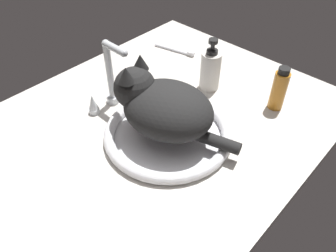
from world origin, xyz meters
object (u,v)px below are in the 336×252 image
(cat, at_px, (160,105))
(toothbrush, at_px, (175,50))
(soap_pump_bottle, at_px, (210,70))
(sink_basin, at_px, (168,133))
(faucet, at_px, (112,81))
(amber_bottle, at_px, (279,89))

(cat, relative_size, toothbrush, 2.14)
(soap_pump_bottle, bearing_deg, toothbrush, 68.06)
(sink_basin, height_order, faucet, faucet)
(amber_bottle, bearing_deg, soap_pump_bottle, 104.69)
(faucet, xyz_separation_m, cat, (-0.01, -0.20, 0.02))
(faucet, xyz_separation_m, toothbrush, (0.35, 0.07, -0.07))
(sink_basin, bearing_deg, cat, 105.45)
(amber_bottle, relative_size, toothbrush, 0.84)
(amber_bottle, xyz_separation_m, toothbrush, (0.04, 0.44, -0.06))
(cat, height_order, soap_pump_bottle, cat)
(sink_basin, bearing_deg, toothbrush, 39.62)
(faucet, distance_m, amber_bottle, 0.49)
(cat, bearing_deg, sink_basin, -74.55)
(soap_pump_bottle, xyz_separation_m, toothbrush, (0.09, 0.23, -0.06))
(sink_basin, height_order, cat, cat)
(faucet, xyz_separation_m, soap_pump_bottle, (0.26, -0.16, -0.01))
(cat, bearing_deg, amber_bottle, -27.58)
(faucet, distance_m, cat, 0.20)
(sink_basin, xyz_separation_m, faucet, (0.00, 0.22, 0.07))
(cat, bearing_deg, toothbrush, 37.11)
(amber_bottle, bearing_deg, sink_basin, 155.03)
(soap_pump_bottle, bearing_deg, faucet, 148.31)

